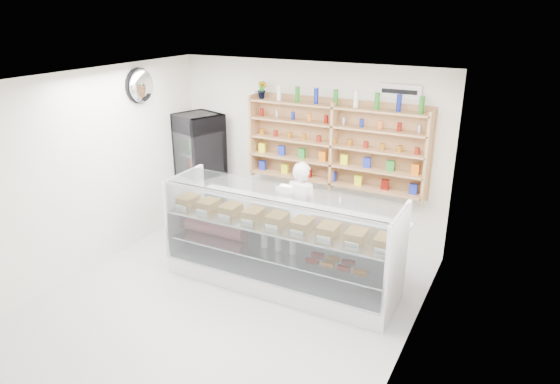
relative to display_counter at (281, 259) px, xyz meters
The scene contains 8 objects.
room 1.34m from the display_counter, 118.22° to the right, with size 5.00×5.00×5.00m.
display_counter is the anchor object (origin of this frame).
shop_worker 0.95m from the display_counter, 97.40° to the left, with size 0.55×0.36×1.50m, color white.
drinks_cooler 2.68m from the display_counter, 149.48° to the left, with size 0.86×0.85×1.89m.
wall_shelving 2.00m from the display_counter, 86.73° to the left, with size 2.84×0.28×1.33m.
potted_plant 2.77m from the display_counter, 126.06° to the left, with size 0.16×0.13×0.29m, color #1E6626.
security_mirror 3.34m from the display_counter, behind, with size 0.15×0.50×0.50m, color silver.
wall_sign 2.87m from the display_counter, 59.87° to the left, with size 0.62×0.03×0.20m, color white.
Camera 1 is at (3.15, -4.54, 3.58)m, focal length 32.00 mm.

